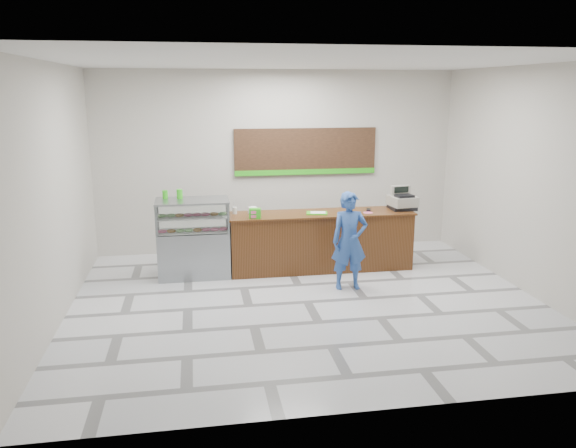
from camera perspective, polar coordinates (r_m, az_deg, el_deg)
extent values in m
plane|color=silver|center=(8.56, 1.99, -7.92)|extent=(7.00, 7.00, 0.00)
plane|color=beige|center=(11.01, -1.06, 6.32)|extent=(7.00, 0.00, 7.00)
plane|color=silver|center=(7.98, 2.21, 16.17)|extent=(7.00, 7.00, 0.00)
cube|color=#5A3018|center=(9.96, 3.34, -1.82)|extent=(3.20, 0.70, 1.00)
cube|color=#5A3018|center=(9.83, 3.38, 1.08)|extent=(3.26, 0.76, 0.03)
cube|color=gray|center=(9.75, -9.51, -2.93)|extent=(1.20, 0.70, 0.80)
cube|color=white|center=(9.59, -9.66, 0.79)|extent=(1.20, 0.70, 0.50)
cube|color=gray|center=(9.53, -9.73, 2.35)|extent=(1.22, 0.72, 0.03)
cube|color=silver|center=(9.64, -9.61, -0.54)|extent=(1.14, 0.64, 0.02)
cube|color=silver|center=(9.58, -9.66, 0.85)|extent=(1.14, 0.64, 0.02)
torus|color=#E15D89|center=(9.55, -12.61, -0.60)|extent=(0.15, 0.15, 0.05)
torus|color=#946226|center=(9.54, -11.76, -0.57)|extent=(0.15, 0.15, 0.05)
torus|color=#85C96F|center=(9.54, -10.90, -0.53)|extent=(0.15, 0.15, 0.05)
torus|color=#85C96F|center=(9.53, -10.04, -0.50)|extent=(0.15, 0.15, 0.05)
torus|color=#946226|center=(9.53, -9.19, -0.47)|extent=(0.15, 0.15, 0.05)
torus|color=#E15D89|center=(9.53, -8.33, -0.43)|extent=(0.15, 0.15, 0.05)
torus|color=#E15D89|center=(9.54, -7.47, -0.40)|extent=(0.15, 0.15, 0.05)
torus|color=#E15D89|center=(9.54, -6.61, -0.37)|extent=(0.15, 0.15, 0.05)
torus|color=#85C96F|center=(9.64, -12.64, 1.00)|extent=(0.15, 0.15, 0.05)
torus|color=#85C96F|center=(9.63, -11.80, 1.03)|extent=(0.15, 0.15, 0.05)
torus|color=#946226|center=(9.63, -10.95, 1.06)|extent=(0.15, 0.15, 0.05)
torus|color=#E15D89|center=(9.63, -10.10, 1.10)|extent=(0.15, 0.15, 0.05)
torus|color=#E15D89|center=(9.63, -9.25, 1.13)|extent=(0.15, 0.15, 0.05)
torus|color=#E15D89|center=(9.63, -8.40, 1.16)|extent=(0.15, 0.15, 0.05)
torus|color=#946226|center=(9.63, -7.55, 1.20)|extent=(0.15, 0.15, 0.05)
torus|color=#85C96F|center=(9.64, -6.70, 1.23)|extent=(0.15, 0.15, 0.05)
cube|color=black|center=(11.05, 1.81, 7.38)|extent=(2.80, 0.05, 0.90)
cube|color=green|center=(11.07, 1.83, 5.31)|extent=(2.80, 0.02, 0.10)
cube|color=black|center=(10.30, 11.51, 1.66)|extent=(0.43, 0.43, 0.06)
cube|color=gray|center=(10.27, 11.54, 2.31)|extent=(0.49, 0.51, 0.17)
cube|color=black|center=(10.17, 11.74, 2.81)|extent=(0.33, 0.25, 0.04)
cube|color=gray|center=(10.36, 11.33, 3.38)|extent=(0.38, 0.15, 0.17)
cube|color=black|center=(10.30, 11.45, 3.44)|extent=(0.28, 0.05, 0.11)
cube|color=black|center=(10.04, 8.20, 1.42)|extent=(0.12, 0.16, 0.04)
cube|color=#39C415|center=(9.75, 2.95, 1.12)|extent=(0.40, 0.33, 0.02)
cube|color=white|center=(9.75, 3.07, 1.19)|extent=(0.29, 0.23, 0.00)
cube|color=white|center=(9.75, -3.60, 1.40)|extent=(0.16, 0.16, 0.11)
cylinder|color=silver|center=(9.75, -5.44, 1.38)|extent=(0.08, 0.08, 0.12)
cube|color=green|center=(9.39, -3.36, 1.09)|extent=(0.21, 0.16, 0.17)
cylinder|color=#E15D89|center=(9.90, 8.14, 1.15)|extent=(0.17, 0.17, 0.00)
cylinder|color=green|center=(9.72, -12.38, 2.95)|extent=(0.09, 0.09, 0.14)
cylinder|color=green|center=(9.68, -10.95, 3.02)|extent=(0.10, 0.10, 0.16)
imported|color=#2B519D|center=(8.96, 6.26, -1.71)|extent=(0.59, 0.40, 1.57)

